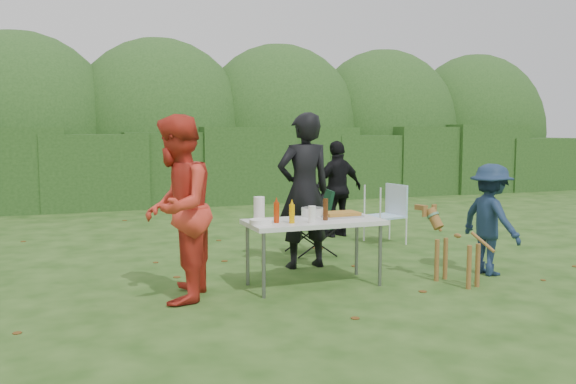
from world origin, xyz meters
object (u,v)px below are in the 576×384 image
object	(u,v)px
folding_table	(314,225)
beer_bottle	(325,209)
person_cook	(304,191)
ketchup_bottle	(276,213)
child	(491,219)
camping_chair	(311,222)
lawn_chair	(385,214)
dog	(457,247)
person_red_jacket	(177,209)
paper_towel_roll	(259,209)
mustard_bottle	(292,214)
person_black_puffy	(338,189)

from	to	relation	value
folding_table	beer_bottle	bearing A→B (deg)	-32.45
person_cook	ketchup_bottle	world-z (taller)	person_cook
child	camping_chair	xyz separation A→B (m)	(-1.55, 1.82, -0.21)
lawn_chair	beer_bottle	distance (m)	2.80
child	dog	bearing A→B (deg)	105.28
person_red_jacket	beer_bottle	xyz separation A→B (m)	(1.63, -0.01, -0.08)
paper_towel_roll	beer_bottle	bearing A→B (deg)	-20.03
person_red_jacket	dog	distance (m)	3.13
person_red_jacket	mustard_bottle	distance (m)	1.22
camping_chair	lawn_chair	size ratio (longest dim) A/B	1.01
person_black_puffy	person_cook	bearing A→B (deg)	42.00
child	beer_bottle	bearing A→B (deg)	79.21
person_red_jacket	dog	xyz separation A→B (m)	(3.05, -0.46, -0.53)
camping_chair	ketchup_bottle	distance (m)	1.98
beer_bottle	child	bearing A→B (deg)	-5.39
person_red_jacket	child	xyz separation A→B (m)	(3.70, -0.21, -0.28)
folding_table	paper_towel_roll	distance (m)	0.63
ketchup_bottle	beer_bottle	world-z (taller)	beer_bottle
folding_table	dog	bearing A→B (deg)	-18.41
person_black_puffy	ketchup_bottle	bearing A→B (deg)	41.67
dog	lawn_chair	distance (m)	2.50
child	dog	world-z (taller)	child
folding_table	beer_bottle	world-z (taller)	beer_bottle
person_cook	lawn_chair	distance (m)	2.14
person_red_jacket	ketchup_bottle	xyz separation A→B (m)	(1.07, 0.01, -0.09)
dog	paper_towel_roll	world-z (taller)	paper_towel_roll
beer_bottle	paper_towel_roll	distance (m)	0.73
child	beer_bottle	size ratio (longest dim) A/B	5.53
lawn_chair	ketchup_bottle	distance (m)	3.20
child	camping_chair	distance (m)	2.41
lawn_chair	ketchup_bottle	world-z (taller)	ketchup_bottle
folding_table	person_cook	world-z (taller)	person_cook
folding_table	lawn_chair	size ratio (longest dim) A/B	1.67
mustard_bottle	beer_bottle	distance (m)	0.43
folding_table	camping_chair	xyz separation A→B (m)	(0.63, 1.56, -0.23)
person_black_puffy	child	bearing A→B (deg)	89.32
person_cook	child	bearing A→B (deg)	147.83
person_cook	ketchup_bottle	distance (m)	1.16
mustard_bottle	paper_towel_roll	xyz separation A→B (m)	(-0.26, 0.31, 0.03)
mustard_bottle	person_red_jacket	bearing A→B (deg)	176.28
person_red_jacket	paper_towel_roll	distance (m)	0.98
ketchup_bottle	folding_table	bearing A→B (deg)	5.88
lawn_chair	ketchup_bottle	bearing A→B (deg)	27.10
person_black_puffy	paper_towel_roll	xyz separation A→B (m)	(-2.17, -2.54, 0.10)
person_cook	paper_towel_roll	size ratio (longest dim) A/B	7.46
lawn_chair	mustard_bottle	bearing A→B (deg)	29.99
camping_chair	ketchup_bottle	xyz separation A→B (m)	(-1.08, -1.61, 0.39)
ketchup_bottle	beer_bottle	xyz separation A→B (m)	(0.56, -0.02, 0.01)
mustard_bottle	folding_table	bearing A→B (deg)	23.18
child	mustard_bottle	bearing A→B (deg)	81.59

